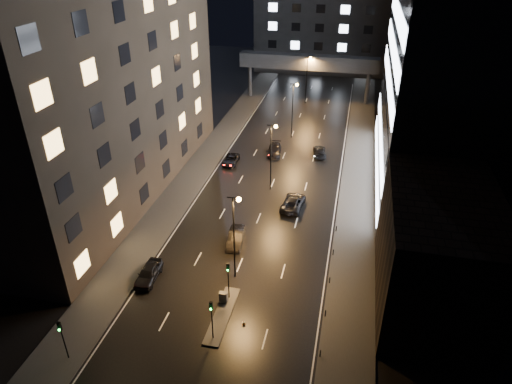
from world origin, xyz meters
TOP-DOWN VIEW (x-y plane):
  - ground at (0.00, 40.00)m, footprint 160.00×160.00m
  - sidewalk_left at (-12.50, 35.00)m, footprint 5.00×110.00m
  - sidewalk_right at (12.50, 35.00)m, footprint 5.00×110.00m
  - building_left at (-22.50, 24.00)m, footprint 15.00×48.00m
  - building_right_low at (20.00, 9.00)m, footprint 10.00×18.00m
  - building_right_glass at (25.00, 36.00)m, footprint 20.00×36.00m
  - building_far at (0.00, 98.00)m, footprint 34.00×14.00m
  - skybridge at (0.00, 70.00)m, footprint 30.00×3.00m
  - median_island at (0.30, 2.00)m, footprint 1.60×8.00m
  - traffic_signal_near at (0.30, 4.49)m, footprint 0.28×0.34m
  - traffic_signal_far at (0.30, -1.01)m, footprint 0.28×0.34m
  - traffic_signal_corner at (-11.50, -6.01)m, footprint 0.28×0.34m
  - bollard_row at (10.20, 6.50)m, footprint 0.12×25.12m
  - streetlight_near at (0.16, 8.00)m, footprint 1.45×0.50m
  - streetlight_mid_a at (0.16, 28.00)m, footprint 1.45×0.50m
  - streetlight_mid_b at (0.16, 48.00)m, footprint 1.45×0.50m
  - streetlight_far at (0.16, 68.00)m, footprint 1.45×0.50m
  - car_away_a at (-9.00, 5.50)m, footprint 2.16×4.90m
  - car_away_b at (-1.50, 14.01)m, footprint 2.18×5.06m
  - car_away_c at (-7.94, 34.99)m, footprint 2.30×4.76m
  - car_away_d at (-1.66, 40.15)m, footprint 2.77×5.47m
  - car_toward_a at (4.03, 23.73)m, footprint 3.14×5.95m
  - car_toward_b at (5.80, 41.41)m, footprint 2.74×5.29m
  - utility_cabinet at (-0.10, 3.76)m, footprint 0.82×0.51m
  - cone_a at (2.64, 1.32)m, footprint 0.40×0.40m

SIDE VIEW (x-z plane):
  - ground at x=0.00m, z-range 0.00..0.00m
  - sidewalk_left at x=-12.50m, z-range 0.00..0.15m
  - sidewalk_right at x=12.50m, z-range 0.00..0.15m
  - median_island at x=0.30m, z-range 0.00..0.15m
  - cone_a at x=2.64m, z-range 0.00..0.50m
  - bollard_row at x=10.20m, z-range 0.00..0.90m
  - car_away_c at x=-7.94m, z-range 0.00..1.31m
  - car_toward_b at x=5.80m, z-range 0.00..1.47m
  - utility_cabinet at x=-0.10m, z-range 0.15..1.34m
  - car_away_d at x=-1.66m, z-range 0.00..1.52m
  - car_toward_a at x=4.03m, z-range 0.00..1.60m
  - car_away_b at x=-1.50m, z-range 0.00..1.62m
  - car_away_a at x=-9.00m, z-range 0.00..1.64m
  - traffic_signal_corner at x=-11.50m, z-range 0.74..5.14m
  - traffic_signal_near at x=0.30m, z-range 0.89..5.29m
  - traffic_signal_far at x=0.30m, z-range 0.89..5.29m
  - building_right_low at x=20.00m, z-range 0.00..12.00m
  - streetlight_near at x=0.16m, z-range 1.42..11.57m
  - streetlight_mid_a at x=0.16m, z-range 1.42..11.57m
  - streetlight_mid_b at x=0.16m, z-range 1.42..11.57m
  - streetlight_far at x=0.16m, z-range 1.42..11.57m
  - skybridge at x=0.00m, z-range 3.34..13.34m
  - building_far at x=0.00m, z-range 0.00..25.00m
  - building_left at x=-22.50m, z-range 0.00..40.00m
  - building_right_glass at x=25.00m, z-range 0.00..45.00m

